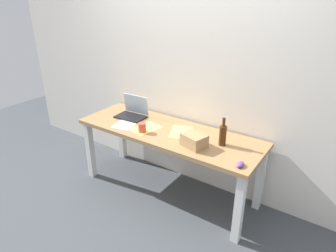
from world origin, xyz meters
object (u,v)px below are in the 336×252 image
at_px(laptop_left, 133,112).
at_px(coffee_mug, 142,128).
at_px(desk, 168,139).
at_px(computer_mouse, 240,164).
at_px(beer_bottle, 223,135).
at_px(cardboard_box, 194,140).

relative_size(laptop_left, coffee_mug, 3.49).
height_order(desk, computer_mouse, computer_mouse).
relative_size(desk, beer_bottle, 7.30).
xyz_separation_m(desk, laptop_left, (-0.53, 0.08, 0.15)).
height_order(laptop_left, beer_bottle, beer_bottle).
xyz_separation_m(laptop_left, coffee_mug, (0.34, -0.25, -0.00)).
xyz_separation_m(cardboard_box, coffee_mug, (-0.58, -0.04, -0.01)).
distance_m(computer_mouse, coffee_mug, 1.05).
xyz_separation_m(laptop_left, computer_mouse, (1.39, -0.30, -0.03)).
relative_size(beer_bottle, computer_mouse, 2.65).
distance_m(computer_mouse, cardboard_box, 0.49).
relative_size(desk, coffee_mug, 20.36).
bearing_deg(beer_bottle, laptop_left, 177.40).
distance_m(laptop_left, beer_bottle, 1.12).
height_order(laptop_left, computer_mouse, laptop_left).
xyz_separation_m(computer_mouse, coffee_mug, (-1.05, 0.05, 0.03)).
bearing_deg(coffee_mug, beer_bottle, 14.53).
bearing_deg(cardboard_box, computer_mouse, -10.41).
bearing_deg(computer_mouse, laptop_left, 163.16).
bearing_deg(computer_mouse, desk, 160.76).
bearing_deg(desk, cardboard_box, -19.91).
bearing_deg(computer_mouse, coffee_mug, 172.65).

